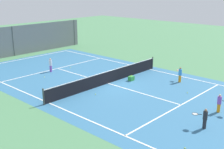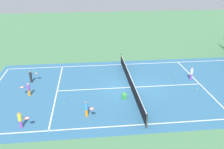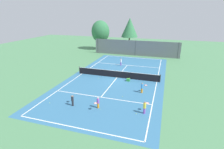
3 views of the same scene
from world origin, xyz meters
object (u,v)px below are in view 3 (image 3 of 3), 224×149
player_4 (142,88)px  player_1 (98,103)px  tennis_ball_0 (132,67)px  player_3 (72,100)px  tennis_ball_2 (123,97)px  tennis_ball_4 (50,103)px  ball_crate (128,80)px  tennis_ball_1 (97,74)px  tennis_ball_6 (99,78)px  player_2 (145,107)px  player_0 (121,62)px  tennis_ball_5 (136,114)px  tennis_ball_3 (112,66)px

player_4 → player_1: bearing=-126.8°
tennis_ball_0 → player_3: bearing=-101.6°
tennis_ball_0 → tennis_ball_2: (1.26, -11.34, 0.00)m
tennis_ball_2 → tennis_ball_4: (-6.74, -3.61, 0.00)m
ball_crate → tennis_ball_2: ball_crate is taller
player_3 → ball_crate: size_ratio=2.54×
player_4 → tennis_ball_4: size_ratio=18.26×
player_3 → tennis_ball_1: size_ratio=16.98×
tennis_ball_6 → ball_crate: bearing=2.9°
tennis_ball_0 → player_2: bearing=-74.0°
player_1 → tennis_ball_0: player_1 is taller
player_4 → player_0: bearing=117.5°
tennis_ball_5 → tennis_ball_6: bearing=131.6°
player_0 → ball_crate: player_0 is taller
player_1 → tennis_ball_3: bearing=102.3°
player_0 → player_3: 14.90m
player_3 → tennis_ball_0: (2.99, 14.63, -0.56)m
player_2 → tennis_ball_2: bearing=136.5°
tennis_ball_0 → ball_crate: bearing=-82.7°
tennis_ball_3 → tennis_ball_1: bearing=-100.8°
player_1 → player_4: 5.92m
player_1 → tennis_ball_5: size_ratio=17.19×
tennis_ball_4 → tennis_ball_6: size_ratio=1.00×
tennis_ball_3 → tennis_ball_4: size_ratio=1.00×
player_3 → tennis_ball_3: (-0.39, 13.88, -0.56)m
player_0 → tennis_ball_6: (-1.36, -7.03, -0.59)m
player_0 → player_4: player_0 is taller
tennis_ball_4 → tennis_ball_5: same height
player_0 → tennis_ball_5: player_0 is taller
player_4 → tennis_ball_5: (0.16, -4.67, -0.60)m
player_0 → tennis_ball_2: size_ratio=18.38×
ball_crate → tennis_ball_1: bearing=164.0°
player_4 → player_2: bearing=-78.8°
player_2 → ball_crate: player_2 is taller
tennis_ball_2 → ball_crate: bearing=95.1°
player_1 → tennis_ball_1: size_ratio=17.19×
tennis_ball_0 → tennis_ball_5: bearing=-77.0°
player_3 → tennis_ball_4: 2.57m
ball_crate → tennis_ball_4: ball_crate is taller
player_2 → tennis_ball_2: size_ratio=18.18×
player_4 → tennis_ball_0: size_ratio=18.26×
player_3 → player_4: size_ratio=0.93×
tennis_ball_3 → tennis_ball_2: bearing=-66.3°
player_3 → tennis_ball_3: player_3 is taller
player_1 → player_4: size_ratio=0.94×
player_3 → tennis_ball_6: player_3 is taller
tennis_ball_0 → tennis_ball_4: 15.92m
player_1 → player_4: (3.55, 4.74, 0.03)m
tennis_ball_2 → tennis_ball_5: 3.58m
player_1 → ball_crate: 7.88m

